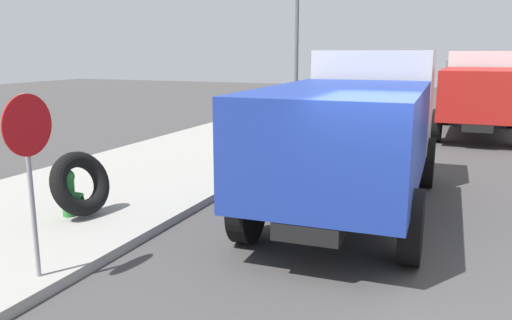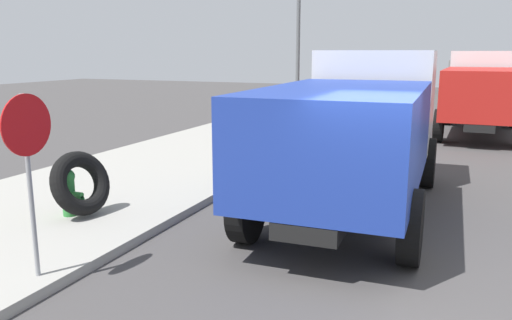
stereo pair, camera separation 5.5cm
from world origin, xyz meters
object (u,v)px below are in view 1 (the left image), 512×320
object	(u,v)px
fire_hydrant	(68,191)
stop_sign	(29,152)
dump_truck_blue	(356,125)
street_light_pole	(296,48)
dump_truck_gray	(465,70)
loose_tire	(81,184)
dump_truck_red	(480,90)
dump_truck_orange	(484,75)

from	to	relation	value
fire_hydrant	stop_sign	world-z (taller)	stop_sign
dump_truck_blue	street_light_pole	xyz separation A→B (m)	(5.81, 3.10, 1.46)
stop_sign	dump_truck_blue	world-z (taller)	dump_truck_blue
fire_hydrant	dump_truck_gray	size ratio (longest dim) A/B	0.12
fire_hydrant	loose_tire	xyz separation A→B (m)	(0.08, -0.21, 0.14)
dump_truck_red	street_light_pole	world-z (taller)	street_light_pole
stop_sign	dump_truck_blue	distance (m)	5.85
dump_truck_blue	loose_tire	bearing A→B (deg)	124.36
dump_truck_red	dump_truck_gray	size ratio (longest dim) A/B	1.00
loose_tire	street_light_pole	distance (m)	9.03
loose_tire	dump_truck_gray	bearing A→B (deg)	-9.14
loose_tire	dump_truck_gray	distance (m)	36.08
fire_hydrant	street_light_pole	world-z (taller)	street_light_pole
stop_sign	dump_truck_orange	distance (m)	29.64
loose_tire	street_light_pole	bearing A→B (deg)	-7.10
dump_truck_orange	dump_truck_blue	bearing A→B (deg)	173.55
fire_hydrant	dump_truck_orange	size ratio (longest dim) A/B	0.12
fire_hydrant	street_light_pole	distance (m)	9.18
fire_hydrant	dump_truck_gray	bearing A→B (deg)	-9.45
street_light_pole	loose_tire	bearing A→B (deg)	172.90
dump_truck_blue	street_light_pole	bearing A→B (deg)	28.06
dump_truck_blue	dump_truck_orange	bearing A→B (deg)	-6.45
dump_truck_red	dump_truck_gray	distance (m)	21.85
stop_sign	street_light_pole	distance (m)	10.92
dump_truck_gray	street_light_pole	xyz separation A→B (m)	(-26.95, 4.65, 1.46)
dump_truck_orange	street_light_pole	bearing A→B (deg)	162.33
dump_truck_orange	dump_truck_red	bearing A→B (deg)	178.28
dump_truck_blue	dump_truck_red	distance (m)	11.16
fire_hydrant	loose_tire	size ratio (longest dim) A/B	0.73
stop_sign	street_light_pole	xyz separation A→B (m)	(10.84, 0.11, 1.30)
dump_truck_blue	stop_sign	bearing A→B (deg)	149.38
dump_truck_red	loose_tire	bearing A→B (deg)	154.74
dump_truck_gray	fire_hydrant	bearing A→B (deg)	170.55
loose_tire	dump_truck_orange	world-z (taller)	dump_truck_orange
street_light_pole	dump_truck_red	bearing A→B (deg)	-46.66
dump_truck_blue	dump_truck_gray	world-z (taller)	same
loose_tire	stop_sign	distance (m)	2.69
stop_sign	dump_truck_red	distance (m)	16.82
stop_sign	dump_truck_orange	size ratio (longest dim) A/B	0.33
loose_tire	stop_sign	bearing A→B (deg)	-151.33
dump_truck_blue	street_light_pole	world-z (taller)	street_light_pole
dump_truck_red	street_light_pole	distance (m)	7.59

